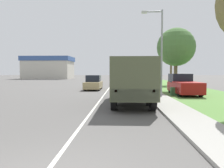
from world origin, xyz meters
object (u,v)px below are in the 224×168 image
at_px(military_truck, 131,79).
at_px(lamp_post, 159,45).
at_px(car_second_ahead, 124,81).
at_px(pickup_truck, 183,85).
at_px(car_nearest_ahead, 93,83).

bearing_deg(military_truck, lamp_post, 54.54).
bearing_deg(military_truck, car_second_ahead, 90.80).
bearing_deg(car_second_ahead, pickup_truck, -67.92).
height_order(car_nearest_ahead, pickup_truck, pickup_truck).
xyz_separation_m(car_nearest_ahead, pickup_truck, (8.95, -5.06, 0.13)).
bearing_deg(pickup_truck, lamp_post, -134.76).
relative_size(military_truck, car_second_ahead, 1.97).
bearing_deg(lamp_post, car_nearest_ahead, 128.53).
relative_size(car_second_ahead, lamp_post, 0.59).
bearing_deg(car_second_ahead, lamp_post, -80.71).
distance_m(car_nearest_ahead, lamp_post, 10.56).
xyz_separation_m(car_second_ahead, pickup_truck, (5.32, -13.12, 0.22)).
bearing_deg(lamp_post, military_truck, -125.46).
xyz_separation_m(military_truck, pickup_truck, (5.06, 6.02, -0.75)).
bearing_deg(car_nearest_ahead, military_truck, -70.66).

